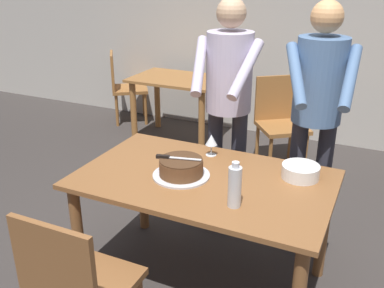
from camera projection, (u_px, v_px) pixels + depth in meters
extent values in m
plane|color=#383330|center=(203.00, 279.00, 2.84)|extent=(14.00, 14.00, 0.00)
cube|color=#BCB7AD|center=(310.00, 21.00, 4.71)|extent=(10.00, 0.12, 2.70)
cube|color=brown|center=(204.00, 179.00, 2.56)|extent=(1.49, 0.91, 0.03)
cylinder|color=brown|center=(78.00, 239.00, 2.65)|extent=(0.07, 0.07, 0.72)
cylinder|color=brown|center=(143.00, 186.00, 3.28)|extent=(0.07, 0.07, 0.72)
cylinder|color=brown|center=(323.00, 228.00, 2.76)|extent=(0.07, 0.07, 0.72)
cylinder|color=silver|center=(181.00, 175.00, 2.56)|extent=(0.34, 0.34, 0.01)
cylinder|color=brown|center=(181.00, 167.00, 2.55)|extent=(0.26, 0.26, 0.09)
cylinder|color=#432A18|center=(181.00, 160.00, 2.53)|extent=(0.25, 0.25, 0.01)
cube|color=silver|center=(184.00, 159.00, 2.52)|extent=(0.20, 0.07, 0.00)
cube|color=black|center=(163.00, 157.00, 2.54)|extent=(0.08, 0.04, 0.02)
cylinder|color=white|center=(300.00, 177.00, 2.55)|extent=(0.22, 0.22, 0.01)
cylinder|color=white|center=(300.00, 175.00, 2.54)|extent=(0.22, 0.22, 0.01)
cylinder|color=white|center=(300.00, 174.00, 2.54)|extent=(0.22, 0.22, 0.01)
cylinder|color=white|center=(300.00, 172.00, 2.54)|extent=(0.22, 0.22, 0.01)
cylinder|color=white|center=(301.00, 171.00, 2.53)|extent=(0.22, 0.22, 0.01)
cylinder|color=white|center=(301.00, 169.00, 2.53)|extent=(0.22, 0.22, 0.01)
cylinder|color=white|center=(301.00, 168.00, 2.52)|extent=(0.22, 0.22, 0.01)
cylinder|color=white|center=(301.00, 166.00, 2.52)|extent=(0.22, 0.22, 0.01)
cylinder|color=silver|center=(211.00, 155.00, 2.85)|extent=(0.07, 0.07, 0.00)
cylinder|color=silver|center=(211.00, 150.00, 2.84)|extent=(0.01, 0.01, 0.07)
cone|color=silver|center=(211.00, 140.00, 2.81)|extent=(0.08, 0.08, 0.07)
cylinder|color=silver|center=(235.00, 187.00, 2.21)|extent=(0.07, 0.07, 0.22)
cylinder|color=silver|center=(236.00, 165.00, 2.16)|extent=(0.04, 0.04, 0.03)
cylinder|color=#2D2D38|center=(238.00, 172.00, 3.24)|extent=(0.11, 0.11, 0.95)
cylinder|color=#2D2D38|center=(215.00, 169.00, 3.29)|extent=(0.11, 0.11, 0.95)
cylinder|color=#B7ADC6|center=(229.00, 72.00, 2.98)|extent=(0.32, 0.32, 0.55)
sphere|color=tan|center=(231.00, 13.00, 2.83)|extent=(0.20, 0.20, 0.20)
cylinder|color=#B7ADC6|center=(246.00, 69.00, 2.74)|extent=(0.12, 0.42, 0.34)
cylinder|color=#B7ADC6|center=(199.00, 66.00, 2.84)|extent=(0.19, 0.42, 0.34)
cylinder|color=#2D2D38|center=(321.00, 186.00, 3.04)|extent=(0.11, 0.11, 0.95)
cylinder|color=#2D2D38|center=(295.00, 183.00, 3.07)|extent=(0.11, 0.11, 0.95)
cylinder|color=#4C6B93|center=(320.00, 81.00, 2.77)|extent=(0.32, 0.32, 0.55)
sphere|color=tan|center=(327.00, 17.00, 2.62)|extent=(0.20, 0.20, 0.20)
cylinder|color=#4C6B93|center=(350.00, 77.00, 2.54)|extent=(0.08, 0.42, 0.34)
cylinder|color=#4C6B93|center=(296.00, 75.00, 2.60)|extent=(0.24, 0.41, 0.34)
cube|color=brown|center=(88.00, 285.00, 2.16)|extent=(0.44, 0.44, 0.04)
cylinder|color=brown|center=(86.00, 287.00, 2.47)|extent=(0.04, 0.04, 0.41)
cube|color=brown|center=(54.00, 269.00, 1.90)|extent=(0.44, 0.03, 0.45)
cube|color=#9E6633|center=(177.00, 79.00, 4.86)|extent=(1.00, 0.70, 0.03)
cylinder|color=#9E6633|center=(134.00, 112.00, 4.94)|extent=(0.07, 0.07, 0.71)
cylinder|color=#9E6633|center=(202.00, 123.00, 4.61)|extent=(0.07, 0.07, 0.71)
cylinder|color=#9E6633|center=(157.00, 100.00, 5.40)|extent=(0.07, 0.07, 0.71)
cylinder|color=#9E6633|center=(221.00, 109.00, 5.07)|extent=(0.07, 0.07, 0.71)
cube|color=#9E6633|center=(282.00, 127.00, 4.26)|extent=(0.62, 0.62, 0.04)
cylinder|color=#9E6633|center=(305.00, 154.00, 4.22)|extent=(0.04, 0.04, 0.41)
cylinder|color=#9E6633|center=(270.00, 157.00, 4.15)|extent=(0.04, 0.04, 0.41)
cylinder|color=#9E6633|center=(290.00, 140.00, 4.55)|extent=(0.04, 0.04, 0.41)
cylinder|color=#9E6633|center=(257.00, 143.00, 4.48)|extent=(0.04, 0.04, 0.41)
cube|color=#9E6633|center=(276.00, 98.00, 4.35)|extent=(0.37, 0.29, 0.45)
cube|color=#9E6633|center=(130.00, 89.00, 5.58)|extent=(0.61, 0.61, 0.04)
cylinder|color=#9E6633|center=(144.00, 101.00, 5.86)|extent=(0.04, 0.04, 0.41)
cylinder|color=#9E6633|center=(146.00, 109.00, 5.53)|extent=(0.04, 0.04, 0.41)
cylinder|color=#9E6633|center=(117.00, 102.00, 5.81)|extent=(0.04, 0.04, 0.41)
cylinder|color=#9E6633|center=(117.00, 111.00, 5.48)|extent=(0.04, 0.04, 0.41)
cube|color=#9E6633|center=(112.00, 71.00, 5.46)|extent=(0.27, 0.38, 0.45)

